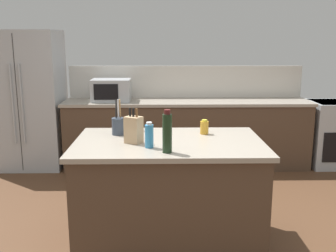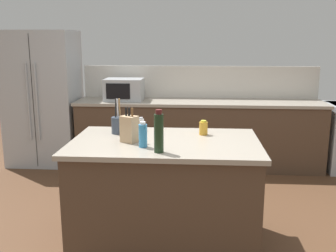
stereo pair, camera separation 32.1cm
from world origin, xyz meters
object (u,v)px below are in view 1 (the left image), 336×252
(refrigerator, at_px, (27,100))
(range_oven, at_px, (336,133))
(honey_jar, at_px, (204,127))
(knife_block, at_px, (134,129))
(salt_shaker, at_px, (141,125))
(utensil_crock, at_px, (119,125))
(wine_bottle, at_px, (167,132))
(microwave, at_px, (111,90))
(dish_soap_bottle, at_px, (149,136))

(refrigerator, height_order, range_oven, refrigerator)
(range_oven, distance_m, honey_jar, 2.92)
(knife_block, height_order, honey_jar, knife_block)
(honey_jar, bearing_deg, salt_shaker, 166.54)
(range_oven, distance_m, salt_shaker, 3.28)
(utensil_crock, relative_size, honey_jar, 2.45)
(refrigerator, distance_m, wine_bottle, 3.23)
(utensil_crock, bearing_deg, honey_jar, 0.36)
(refrigerator, bearing_deg, microwave, -2.49)
(dish_soap_bottle, bearing_deg, salt_shaker, 99.46)
(microwave, bearing_deg, honey_jar, -61.28)
(range_oven, relative_size, knife_block, 3.17)
(range_oven, bearing_deg, microwave, 180.00)
(range_oven, bearing_deg, honey_jar, -137.02)
(knife_block, relative_size, utensil_crock, 0.91)
(microwave, height_order, knife_block, microwave)
(range_oven, xyz_separation_m, knife_block, (-2.72, -2.26, 0.59))
(knife_block, xyz_separation_m, honey_jar, (0.61, 0.30, -0.05))
(salt_shaker, distance_m, wine_bottle, 0.77)
(refrigerator, bearing_deg, dish_soap_bottle, -54.18)
(honey_jar, distance_m, salt_shaker, 0.60)
(refrigerator, xyz_separation_m, dish_soap_bottle, (1.77, -2.46, 0.09))
(wine_bottle, bearing_deg, microwave, 106.02)
(dish_soap_bottle, distance_m, wine_bottle, 0.20)
(utensil_crock, relative_size, wine_bottle, 0.98)
(salt_shaker, bearing_deg, utensil_crock, -142.74)
(refrigerator, bearing_deg, wine_bottle, -53.61)
(knife_block, xyz_separation_m, salt_shaker, (0.03, 0.44, -0.06))
(microwave, relative_size, utensil_crock, 1.63)
(utensil_crock, bearing_deg, refrigerator, 126.43)
(knife_block, xyz_separation_m, dish_soap_bottle, (0.13, -0.14, -0.02))
(range_oven, distance_m, microwave, 3.24)
(honey_jar, relative_size, salt_shaker, 1.07)
(salt_shaker, bearing_deg, refrigerator, 131.84)
(wine_bottle, bearing_deg, knife_block, 133.80)
(refrigerator, relative_size, knife_block, 6.54)
(utensil_crock, bearing_deg, wine_bottle, -53.75)
(microwave, height_order, honey_jar, microwave)
(knife_block, relative_size, salt_shaker, 2.37)
(honey_jar, xyz_separation_m, salt_shaker, (-0.58, 0.14, -0.00))
(wine_bottle, bearing_deg, utensil_crock, 126.25)
(microwave, bearing_deg, dish_soap_bottle, -76.19)
(salt_shaker, bearing_deg, microwave, 105.18)
(refrigerator, distance_m, utensil_crock, 2.51)
(microwave, relative_size, salt_shaker, 4.27)
(knife_block, distance_m, honey_jar, 0.69)
(microwave, relative_size, knife_block, 1.81)
(refrigerator, xyz_separation_m, utensil_crock, (1.49, -2.01, 0.07))
(honey_jar, height_order, wine_bottle, wine_bottle)
(honey_jar, distance_m, dish_soap_bottle, 0.66)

